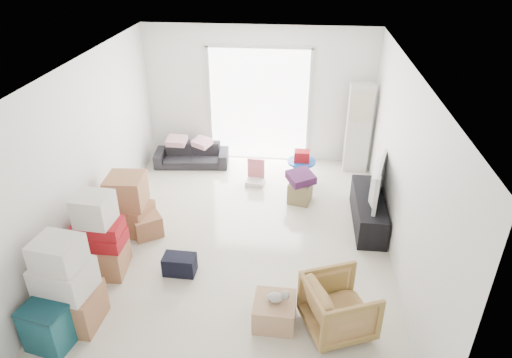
{
  "coord_description": "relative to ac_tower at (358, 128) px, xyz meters",
  "views": [
    {
      "loc": [
        0.83,
        -5.63,
        4.25
      ],
      "look_at": [
        0.23,
        0.2,
        1.01
      ],
      "focal_mm": 32.0,
      "sensor_mm": 36.0,
      "label": 1
    }
  ],
  "objects": [
    {
      "name": "pillow_right",
      "position": [
        -3.03,
        -0.17,
        -0.24
      ],
      "size": [
        0.49,
        0.46,
        0.13
      ],
      "primitive_type": "cube",
      "rotation": [
        0.0,
        0.0,
        -0.55
      ],
      "color": "#D299A4",
      "rests_on": "sofa"
    },
    {
      "name": "loose_box",
      "position": [
        -3.43,
        -2.6,
        -0.7
      ],
      "size": [
        0.59,
        0.59,
        0.35
      ],
      "primitive_type": "cube",
      "rotation": [
        0.0,
        0.0,
        0.61
      ],
      "color": "#9A6A45",
      "rests_on": "room_shell"
    },
    {
      "name": "sofa",
      "position": [
        -3.27,
        -0.15,
        -0.59
      ],
      "size": [
        1.5,
        0.56,
        0.57
      ],
      "primitive_type": "imported",
      "rotation": [
        0.0,
        0.0,
        0.09
      ],
      "color": "#27272C",
      "rests_on": "room_shell"
    },
    {
      "name": "television",
      "position": [
        0.05,
        -1.93,
        -0.31
      ],
      "size": [
        0.87,
        1.21,
        0.14
      ],
      "primitive_type": "imported",
      "rotation": [
        0.0,
        0.0,
        1.32
      ],
      "color": "black",
      "rests_on": "tv_console"
    },
    {
      "name": "ottoman",
      "position": [
        -1.06,
        -1.35,
        -0.69
      ],
      "size": [
        0.45,
        0.45,
        0.38
      ],
      "primitive_type": "cube",
      "rotation": [
        0.0,
        0.0,
        -0.23
      ],
      "color": "#928755",
      "rests_on": "room_shell"
    },
    {
      "name": "blanket",
      "position": [
        -1.06,
        -1.35,
        -0.43
      ],
      "size": [
        0.55,
        0.55,
        0.14
      ],
      "primitive_type": "cube",
      "rotation": [
        0.0,
        0.0,
        0.47
      ],
      "color": "#4E1F4E",
      "rests_on": "ottoman"
    },
    {
      "name": "toy_walker",
      "position": [
        -1.9,
        -0.77,
        -0.75
      ],
      "size": [
        0.37,
        0.34,
        0.46
      ],
      "rotation": [
        0.0,
        0.0,
        -0.11
      ],
      "color": "silver",
      "rests_on": "room_shell"
    },
    {
      "name": "box_stack_c",
      "position": [
        -3.72,
        -2.49,
        -0.41
      ],
      "size": [
        0.73,
        0.65,
        0.96
      ],
      "rotation": [
        0.0,
        0.0,
        -0.07
      ],
      "color": "#9A6A45",
      "rests_on": "room_shell"
    },
    {
      "name": "duffel_bag",
      "position": [
        -2.69,
        -3.44,
        -0.73
      ],
      "size": [
        0.45,
        0.28,
        0.28
      ],
      "primitive_type": "cube",
      "rotation": [
        0.0,
        0.0,
        -0.03
      ],
      "color": "black",
      "rests_on": "room_shell"
    },
    {
      "name": "storage_bins",
      "position": [
        -3.85,
        -4.86,
        -0.58
      ],
      "size": [
        0.56,
        0.44,
        0.58
      ],
      "rotation": [
        0.0,
        0.0,
        -0.2
      ],
      "color": "#114C59",
      "rests_on": "room_shell"
    },
    {
      "name": "plush_bunny",
      "position": [
        -1.28,
        -4.21,
        -0.48
      ],
      "size": [
        0.28,
        0.16,
        0.14
      ],
      "rotation": [
        0.0,
        0.0,
        0.09
      ],
      "color": "#B2ADA8",
      "rests_on": "wood_crate"
    },
    {
      "name": "pillow_left",
      "position": [
        -3.56,
        -0.15,
        -0.25
      ],
      "size": [
        0.35,
        0.29,
        0.11
      ],
      "primitive_type": "cube",
      "rotation": [
        0.0,
        0.0,
        -0.06
      ],
      "color": "#D299A4",
      "rests_on": "sofa"
    },
    {
      "name": "armchair",
      "position": [
        -0.55,
        -4.24,
        -0.49
      ],
      "size": [
        0.93,
        0.95,
        0.77
      ],
      "primitive_type": "imported",
      "rotation": [
        0.0,
        0.0,
        1.95
      ],
      "color": "tan",
      "rests_on": "room_shell"
    },
    {
      "name": "box_stack_b",
      "position": [
        -3.75,
        -3.49,
        -0.35
      ],
      "size": [
        0.66,
        0.66,
        1.22
      ],
      "rotation": [
        0.0,
        0.0,
        0.04
      ],
      "color": "#9A6A45",
      "rests_on": "room_shell"
    },
    {
      "name": "ac_tower",
      "position": [
        0.0,
        0.0,
        0.0
      ],
      "size": [
        0.45,
        0.3,
        1.75
      ],
      "primitive_type": "cube",
      "color": "silver",
      "rests_on": "room_shell"
    },
    {
      "name": "room_shell",
      "position": [
        -1.95,
        -2.65,
        0.48
      ],
      "size": [
        4.98,
        6.48,
        3.18
      ],
      "color": "beige",
      "rests_on": "ground"
    },
    {
      "name": "kids_table",
      "position": [
        -1.05,
        -0.65,
        -0.41
      ],
      "size": [
        0.52,
        0.52,
        0.65
      ],
      "rotation": [
        0.0,
        0.0,
        0.32
      ],
      "color": "#1246A8",
      "rests_on": "room_shell"
    },
    {
      "name": "wood_crate",
      "position": [
        -1.31,
        -4.22,
        -0.71
      ],
      "size": [
        0.51,
        0.51,
        0.33
      ],
      "primitive_type": "cube",
      "rotation": [
        0.0,
        0.0,
        -0.03
      ],
      "color": "tan",
      "rests_on": "room_shell"
    },
    {
      "name": "tv_console",
      "position": [
        0.05,
        -1.93,
        -0.63
      ],
      "size": [
        0.45,
        1.49,
        0.5
      ],
      "primitive_type": "cube",
      "color": "black",
      "rests_on": "room_shell"
    },
    {
      "name": "sliding_door",
      "position": [
        -1.95,
        0.33,
        0.37
      ],
      "size": [
        2.1,
        0.04,
        2.33
      ],
      "color": "white",
      "rests_on": "room_shell"
    },
    {
      "name": "box_stack_a",
      "position": [
        -3.75,
        -4.47,
        -0.33
      ],
      "size": [
        0.69,
        0.59,
        1.22
      ],
      "rotation": [
        0.0,
        0.0,
        -0.18
      ],
      "color": "#9A6A45",
      "rests_on": "room_shell"
    }
  ]
}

